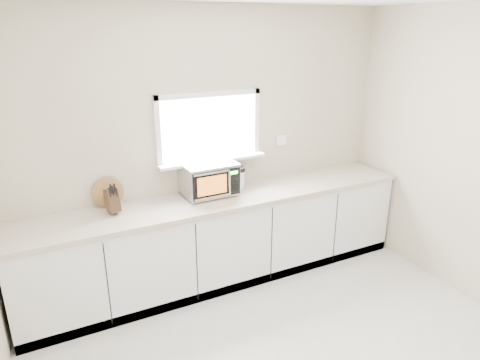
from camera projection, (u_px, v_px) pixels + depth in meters
back_wall at (209, 145)px, 4.29m from camera, size 4.00×0.17×2.70m
cabinets at (223, 240)px, 4.35m from camera, size 3.92×0.60×0.88m
countertop at (222, 198)px, 4.19m from camera, size 3.92×0.64×0.04m
microwave at (209, 178)px, 4.18m from camera, size 0.51×0.43×0.33m
knife_block at (112, 200)px, 3.77m from camera, size 0.12×0.21×0.29m
cutting_board at (108, 192)px, 3.91m from camera, size 0.28×0.07×0.28m
coffee_grinder at (238, 178)px, 4.34m from camera, size 0.14×0.14×0.24m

